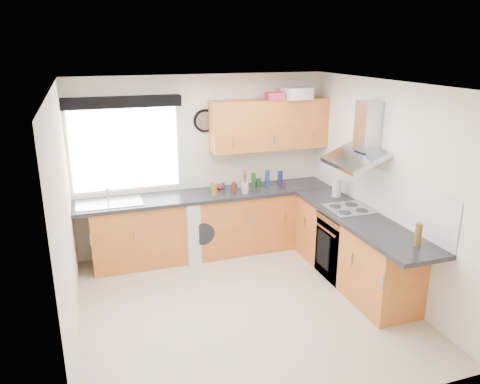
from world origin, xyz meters
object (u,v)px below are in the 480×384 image
object	(u,v)px
oven	(346,245)
upper_cabinets	(269,124)
extractor_hood	(361,141)
washing_machine	(198,226)

from	to	relation	value
oven	upper_cabinets	xyz separation A→B (m)	(-0.55, 1.32, 1.38)
oven	upper_cabinets	distance (m)	1.99
oven	extractor_hood	xyz separation A→B (m)	(0.10, -0.00, 1.34)
oven	extractor_hood	distance (m)	1.35
extractor_hood	washing_machine	bearing A→B (deg)	145.12
upper_cabinets	washing_machine	world-z (taller)	upper_cabinets
oven	upper_cabinets	size ratio (longest dim) A/B	0.50
oven	upper_cabinets	world-z (taller)	upper_cabinets
extractor_hood	upper_cabinets	size ratio (longest dim) A/B	0.46
washing_machine	extractor_hood	bearing A→B (deg)	-49.18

